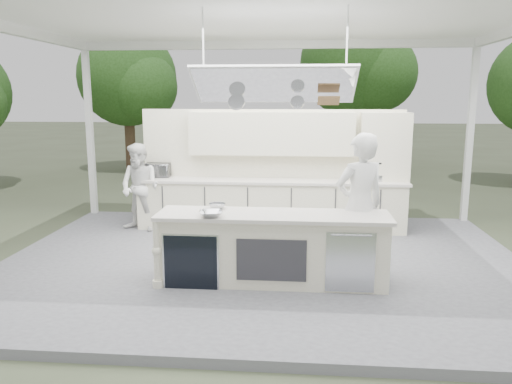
# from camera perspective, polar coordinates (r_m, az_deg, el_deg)

# --- Properties ---
(ground) EXTENTS (90.00, 90.00, 0.00)m
(ground) POSITION_cam_1_polar(r_m,az_deg,el_deg) (7.82, 0.79, -8.60)
(ground) COLOR #444D35
(ground) RESTS_ON ground
(stage_deck) EXTENTS (8.00, 6.00, 0.12)m
(stage_deck) POSITION_cam_1_polar(r_m,az_deg,el_deg) (7.80, 0.80, -8.18)
(stage_deck) COLOR slate
(stage_deck) RESTS_ON ground
(tent) EXTENTS (8.20, 6.20, 3.86)m
(tent) POSITION_cam_1_polar(r_m,az_deg,el_deg) (7.45, 0.89, 19.41)
(tent) COLOR white
(tent) RESTS_ON ground
(demo_island) EXTENTS (3.10, 0.79, 0.95)m
(demo_island) POSITION_cam_1_polar(r_m,az_deg,el_deg) (6.76, 1.75, -6.42)
(demo_island) COLOR beige
(demo_island) RESTS_ON stage_deck
(back_counter) EXTENTS (5.08, 0.72, 0.95)m
(back_counter) POSITION_cam_1_polar(r_m,az_deg,el_deg) (9.48, 1.66, -1.38)
(back_counter) COLOR beige
(back_counter) RESTS_ON stage_deck
(back_wall_unit) EXTENTS (5.05, 0.48, 2.25)m
(back_wall_unit) POSITION_cam_1_polar(r_m,az_deg,el_deg) (9.53, 4.44, 4.60)
(back_wall_unit) COLOR beige
(back_wall_unit) RESTS_ON stage_deck
(tree_cluster) EXTENTS (19.55, 9.40, 5.85)m
(tree_cluster) POSITION_cam_1_polar(r_m,az_deg,el_deg) (17.16, 2.76, 13.07)
(tree_cluster) COLOR #4A3A25
(tree_cluster) RESTS_ON ground
(head_chef) EXTENTS (0.87, 0.74, 2.01)m
(head_chef) POSITION_cam_1_polar(r_m,az_deg,el_deg) (7.03, 11.75, -1.52)
(head_chef) COLOR white
(head_chef) RESTS_ON stage_deck
(sous_chef) EXTENTS (0.95, 0.84, 1.64)m
(sous_chef) POSITION_cam_1_polar(r_m,az_deg,el_deg) (9.53, -13.12, 0.50)
(sous_chef) COLOR silver
(sous_chef) RESTS_ON stage_deck
(toaster_oven) EXTENTS (0.49, 0.34, 0.26)m
(toaster_oven) POSITION_cam_1_polar(r_m,az_deg,el_deg) (9.87, -11.15, 2.47)
(toaster_oven) COLOR #B3B5BA
(toaster_oven) RESTS_ON back_counter
(bowl_large) EXTENTS (0.37, 0.37, 0.08)m
(bowl_large) POSITION_cam_1_polar(r_m,az_deg,el_deg) (6.48, -5.19, -2.51)
(bowl_large) COLOR silver
(bowl_large) RESTS_ON demo_island
(bowl_small) EXTENTS (0.28, 0.28, 0.07)m
(bowl_small) POSITION_cam_1_polar(r_m,az_deg,el_deg) (6.96, -4.45, -1.59)
(bowl_small) COLOR #AEB0B5
(bowl_small) RESTS_ON demo_island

